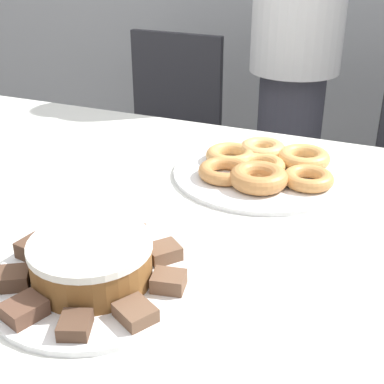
% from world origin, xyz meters
% --- Properties ---
extents(table, '(1.99, 1.09, 0.74)m').
position_xyz_m(table, '(0.00, 0.00, 0.68)').
color(table, silver).
rests_on(table, ground_plane).
extents(person_standing, '(0.30, 0.30, 1.65)m').
position_xyz_m(person_standing, '(-0.03, 0.97, 0.88)').
color(person_standing, '#383842').
rests_on(person_standing, ground_plane).
extents(office_chair_left, '(0.45, 0.45, 0.88)m').
position_xyz_m(office_chair_left, '(-0.55, 0.99, 0.42)').
color(office_chair_left, black).
rests_on(office_chair_left, ground_plane).
extents(plate_cake, '(0.33, 0.33, 0.01)m').
position_xyz_m(plate_cake, '(-0.06, -0.25, 0.75)').
color(plate_cake, white).
rests_on(plate_cake, table).
extents(plate_donuts, '(0.40, 0.40, 0.01)m').
position_xyz_m(plate_donuts, '(0.06, 0.26, 0.75)').
color(plate_donuts, white).
rests_on(plate_donuts, table).
extents(frosted_cake, '(0.19, 0.19, 0.07)m').
position_xyz_m(frosted_cake, '(-0.06, -0.25, 0.79)').
color(frosted_cake, brown).
rests_on(frosted_cake, plate_cake).
extents(lamington_0, '(0.06, 0.06, 0.02)m').
position_xyz_m(lamington_0, '(-0.02, -0.36, 0.76)').
color(lamington_0, '#513828').
rests_on(lamington_0, plate_cake).
extents(lamington_1, '(0.07, 0.07, 0.02)m').
position_xyz_m(lamington_1, '(0.05, -0.31, 0.76)').
color(lamington_1, brown).
rests_on(lamington_1, plate_cake).
extents(lamington_2, '(0.06, 0.05, 0.03)m').
position_xyz_m(lamington_2, '(0.06, -0.23, 0.77)').
color(lamington_2, brown).
rests_on(lamington_2, plate_cake).
extents(lamington_3, '(0.07, 0.07, 0.02)m').
position_xyz_m(lamington_3, '(0.01, -0.15, 0.77)').
color(lamington_3, brown).
rests_on(lamington_3, plate_cake).
extents(lamington_4, '(0.04, 0.05, 0.03)m').
position_xyz_m(lamington_4, '(-0.07, -0.13, 0.77)').
color(lamington_4, brown).
rests_on(lamington_4, plate_cake).
extents(lamington_5, '(0.07, 0.07, 0.03)m').
position_xyz_m(lamington_5, '(-0.14, -0.16, 0.77)').
color(lamington_5, brown).
rests_on(lamington_5, plate_cake).
extents(lamington_6, '(0.06, 0.06, 0.03)m').
position_xyz_m(lamington_6, '(-0.18, -0.23, 0.77)').
color(lamington_6, '#513828').
rests_on(lamington_6, plate_cake).
extents(lamington_7, '(0.07, 0.07, 0.03)m').
position_xyz_m(lamington_7, '(-0.17, -0.31, 0.77)').
color(lamington_7, '#513828').
rests_on(lamington_7, plate_cake).
extents(lamington_8, '(0.06, 0.07, 0.02)m').
position_xyz_m(lamington_8, '(-0.10, -0.37, 0.77)').
color(lamington_8, brown).
rests_on(lamington_8, plate_cake).
extents(donut_0, '(0.11, 0.11, 0.03)m').
position_xyz_m(donut_0, '(0.06, 0.26, 0.77)').
color(donut_0, tan).
rests_on(donut_0, plate_donuts).
extents(donut_1, '(0.11, 0.11, 0.03)m').
position_xyz_m(donut_1, '(0.18, 0.23, 0.77)').
color(donut_1, '#D18E4C').
rests_on(donut_1, plate_donuts).
extents(donut_2, '(0.12, 0.12, 0.03)m').
position_xyz_m(donut_2, '(0.14, 0.33, 0.77)').
color(donut_2, tan).
rests_on(donut_2, plate_donuts).
extents(donut_3, '(0.11, 0.11, 0.04)m').
position_xyz_m(donut_3, '(0.04, 0.34, 0.77)').
color(donut_3, '#E5AD66').
rests_on(donut_3, plate_donuts).
extents(donut_4, '(0.12, 0.12, 0.03)m').
position_xyz_m(donut_4, '(-0.02, 0.29, 0.77)').
color(donut_4, tan).
rests_on(donut_4, plate_donuts).
extents(donut_5, '(0.12, 0.12, 0.03)m').
position_xyz_m(donut_5, '(-0.00, 0.19, 0.77)').
color(donut_5, '#C68447').
rests_on(donut_5, plate_donuts).
extents(donut_6, '(0.13, 0.13, 0.04)m').
position_xyz_m(donut_6, '(0.08, 0.18, 0.77)').
color(donut_6, '#C68447').
rests_on(donut_6, plate_donuts).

